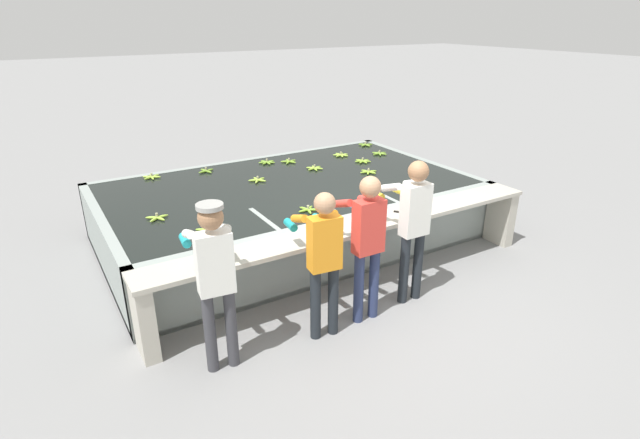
{
  "coord_description": "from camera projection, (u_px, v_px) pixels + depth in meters",
  "views": [
    {
      "loc": [
        -3.19,
        -4.14,
        3.13
      ],
      "look_at": [
        0.0,
        1.11,
        0.59
      ],
      "focal_mm": 28.0,
      "sensor_mm": 36.0,
      "label": 1
    }
  ],
  "objects": [
    {
      "name": "banana_bunch_floating_4",
      "position": [
        380.0,
        153.0,
        8.77
      ],
      "size": [
        0.28,
        0.26,
        0.08
      ],
      "color": "#75A333",
      "rests_on": "wash_tank"
    },
    {
      "name": "banana_bunch_floating_2",
      "position": [
        315.0,
        168.0,
        7.93
      ],
      "size": [
        0.28,
        0.28,
        0.08
      ],
      "color": "#93BC3D",
      "rests_on": "wash_tank"
    },
    {
      "name": "banana_bunch_floating_1",
      "position": [
        369.0,
        172.0,
        7.75
      ],
      "size": [
        0.28,
        0.28,
        0.08
      ],
      "color": "#8CB738",
      "rests_on": "wash_tank"
    },
    {
      "name": "banana_bunch_floating_10",
      "position": [
        152.0,
        177.0,
        7.51
      ],
      "size": [
        0.27,
        0.28,
        0.08
      ],
      "color": "#9EC642",
      "rests_on": "wash_tank"
    },
    {
      "name": "ground_plane",
      "position": [
        368.0,
        295.0,
        6.0
      ],
      "size": [
        80.0,
        80.0,
        0.0
      ],
      "primitive_type": "plane",
      "color": "gray",
      "rests_on": "ground"
    },
    {
      "name": "banana_bunch_floating_9",
      "position": [
        267.0,
        162.0,
        8.25
      ],
      "size": [
        0.28,
        0.28,
        0.08
      ],
      "color": "#75A333",
      "rests_on": "wash_tank"
    },
    {
      "name": "banana_bunch_floating_0",
      "position": [
        206.0,
        171.0,
        7.79
      ],
      "size": [
        0.28,
        0.28,
        0.08
      ],
      "color": "#75A333",
      "rests_on": "wash_tank"
    },
    {
      "name": "knife_0",
      "position": [
        403.0,
        213.0,
        6.18
      ],
      "size": [
        0.23,
        0.3,
        0.02
      ],
      "color": "silver",
      "rests_on": "work_ledge"
    },
    {
      "name": "worker_3",
      "position": [
        413.0,
        219.0,
        5.55
      ],
      "size": [
        0.41,
        0.72,
        1.69
      ],
      "color": "#1E2328",
      "rests_on": "ground"
    },
    {
      "name": "banana_bunch_floating_5",
      "position": [
        308.0,
        210.0,
        6.25
      ],
      "size": [
        0.27,
        0.28,
        0.08
      ],
      "color": "#7FAD33",
      "rests_on": "wash_tank"
    },
    {
      "name": "worker_1",
      "position": [
        323.0,
        253.0,
        4.93
      ],
      "size": [
        0.46,
        0.73,
        1.58
      ],
      "color": "#1E2328",
      "rests_on": "ground"
    },
    {
      "name": "banana_bunch_floating_8",
      "position": [
        207.0,
        230.0,
        5.67
      ],
      "size": [
        0.28,
        0.28,
        0.08
      ],
      "color": "#93BC3D",
      "rests_on": "wash_tank"
    },
    {
      "name": "work_ledge",
      "position": [
        359.0,
        241.0,
        5.94
      ],
      "size": [
        5.26,
        0.45,
        0.84
      ],
      "color": "#B7B2A3",
      "rests_on": "ground"
    },
    {
      "name": "banana_bunch_floating_3",
      "position": [
        366.0,
        145.0,
        9.35
      ],
      "size": [
        0.28,
        0.27,
        0.08
      ],
      "color": "#75A333",
      "rests_on": "wash_tank"
    },
    {
      "name": "worker_2",
      "position": [
        366.0,
        236.0,
        5.19
      ],
      "size": [
        0.41,
        0.71,
        1.65
      ],
      "color": "navy",
      "rests_on": "ground"
    },
    {
      "name": "worker_0",
      "position": [
        215.0,
        271.0,
        4.43
      ],
      "size": [
        0.46,
        0.74,
        1.66
      ],
      "color": "#38383D",
      "rests_on": "ground"
    },
    {
      "name": "banana_bunch_floating_12",
      "position": [
        157.0,
        217.0,
        6.01
      ],
      "size": [
        0.27,
        0.28,
        0.08
      ],
      "color": "#9EC642",
      "rests_on": "wash_tank"
    },
    {
      "name": "banana_bunch_floating_6",
      "position": [
        289.0,
        161.0,
        8.29
      ],
      "size": [
        0.27,
        0.27,
        0.08
      ],
      "color": "#7FAD33",
      "rests_on": "wash_tank"
    },
    {
      "name": "banana_bunch_floating_13",
      "position": [
        258.0,
        180.0,
        7.37
      ],
      "size": [
        0.28,
        0.26,
        0.08
      ],
      "color": "#9EC642",
      "rests_on": "wash_tank"
    },
    {
      "name": "banana_bunch_floating_11",
      "position": [
        341.0,
        155.0,
        8.67
      ],
      "size": [
        0.28,
        0.28,
        0.08
      ],
      "color": "#9EC642",
      "rests_on": "wash_tank"
    },
    {
      "name": "wash_tank",
      "position": [
        289.0,
        210.0,
        7.43
      ],
      "size": [
        5.26,
        3.14,
        0.84
      ],
      "color": "gray",
      "rests_on": "ground"
    },
    {
      "name": "banana_bunch_floating_7",
      "position": [
        363.0,
        161.0,
        8.32
      ],
      "size": [
        0.28,
        0.28,
        0.08
      ],
      "color": "#8CB738",
      "rests_on": "wash_tank"
    }
  ]
}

